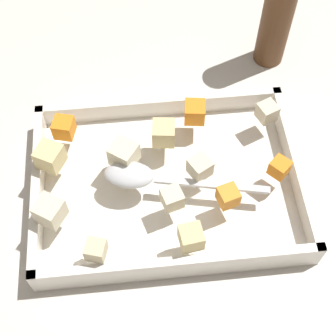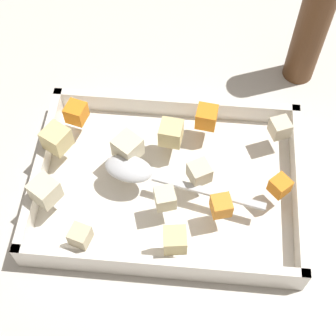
{
  "view_description": "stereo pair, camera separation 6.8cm",
  "coord_description": "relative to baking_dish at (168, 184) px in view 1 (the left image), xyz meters",
  "views": [
    {
      "loc": [
        -0.02,
        -0.35,
        0.63
      ],
      "look_at": [
        0.02,
        0.01,
        0.06
      ],
      "focal_mm": 52.92,
      "sensor_mm": 36.0,
      "label": 1
    },
    {
      "loc": [
        0.05,
        -0.35,
        0.63
      ],
      "look_at": [
        0.02,
        0.01,
        0.06
      ],
      "focal_mm": 52.92,
      "sensor_mm": 36.0,
      "label": 2
    }
  ],
  "objects": [
    {
      "name": "potato_chunk_heap_side",
      "position": [
        0.0,
        -0.05,
        0.05
      ],
      "size": [
        0.03,
        0.03,
        0.03
      ],
      "primitive_type": "cube",
      "rotation": [
        0.0,
        0.0,
        5.01
      ],
      "color": "beige",
      "rests_on": "baking_dish"
    },
    {
      "name": "pepper_mill",
      "position": [
        0.2,
        0.25,
        0.09
      ],
      "size": [
        0.05,
        0.05,
        0.23
      ],
      "color": "brown",
      "rests_on": "ground_plane"
    },
    {
      "name": "potato_chunk_back_center",
      "position": [
        -0.16,
        -0.05,
        0.05
      ],
      "size": [
        0.05,
        0.05,
        0.03
      ],
      "primitive_type": "cube",
      "rotation": [
        0.0,
        0.0,
        4.14
      ],
      "color": "beige",
      "rests_on": "baking_dish"
    },
    {
      "name": "potato_chunk_mid_left",
      "position": [
        -0.0,
        0.06,
        0.05
      ],
      "size": [
        0.04,
        0.04,
        0.03
      ],
      "primitive_type": "cube",
      "rotation": [
        0.0,
        0.0,
        6.16
      ],
      "color": "#E0CC89",
      "rests_on": "baking_dish"
    },
    {
      "name": "serving_spoon",
      "position": [
        -0.04,
        -0.01,
        0.04
      ],
      "size": [
        0.23,
        0.07,
        0.02
      ],
      "rotation": [
        0.0,
        0.0,
        6.07
      ],
      "color": "silver",
      "rests_on": "baking_dish"
    },
    {
      "name": "parsnip_chunk_corner_sw",
      "position": [
        0.15,
        0.08,
        0.05
      ],
      "size": [
        0.03,
        0.03,
        0.03
      ],
      "primitive_type": "cube",
      "rotation": [
        0.0,
        0.0,
        3.54
      ],
      "color": "beige",
      "rests_on": "baking_dish"
    },
    {
      "name": "ground_plane",
      "position": [
        -0.02,
        -0.01,
        -0.01
      ],
      "size": [
        4.0,
        4.0,
        0.0
      ],
      "primitive_type": "plane",
      "color": "beige"
    },
    {
      "name": "potato_chunk_front_center",
      "position": [
        -0.1,
        -0.11,
        0.05
      ],
      "size": [
        0.03,
        0.03,
        0.02
      ],
      "primitive_type": "cube",
      "rotation": [
        0.0,
        0.0,
        4.42
      ],
      "color": "beige",
      "rests_on": "baking_dish"
    },
    {
      "name": "potato_chunk_far_left",
      "position": [
        0.02,
        -0.11,
        0.05
      ],
      "size": [
        0.03,
        0.03,
        0.03
      ],
      "primitive_type": "cube",
      "rotation": [
        0.0,
        0.0,
        4.85
      ],
      "color": "#E0CC89",
      "rests_on": "baking_dish"
    },
    {
      "name": "baking_dish",
      "position": [
        0.0,
        0.0,
        0.0
      ],
      "size": [
        0.38,
        0.27,
        0.05
      ],
      "color": "white",
      "rests_on": "ground_plane"
    },
    {
      "name": "carrot_chunk_near_right",
      "position": [
        0.07,
        -0.05,
        0.05
      ],
      "size": [
        0.03,
        0.03,
        0.03
      ],
      "primitive_type": "cube",
      "rotation": [
        0.0,
        0.0,
        3.43
      ],
      "color": "orange",
      "rests_on": "baking_dish"
    },
    {
      "name": "carrot_chunk_near_spoon",
      "position": [
        0.15,
        -0.02,
        0.05
      ],
      "size": [
        0.03,
        0.03,
        0.02
      ],
      "primitive_type": "cube",
      "rotation": [
        0.0,
        0.0,
        3.9
      ],
      "color": "orange",
      "rests_on": "baking_dish"
    },
    {
      "name": "parsnip_chunk_corner_ne",
      "position": [
        0.04,
        -0.01,
        0.05
      ],
      "size": [
        0.04,
        0.04,
        0.03
      ],
      "primitive_type": "cube",
      "rotation": [
        0.0,
        0.0,
        0.52
      ],
      "color": "beige",
      "rests_on": "baking_dish"
    },
    {
      "name": "potato_chunk_corner_se",
      "position": [
        -0.16,
        0.03,
        0.05
      ],
      "size": [
        0.04,
        0.04,
        0.03
      ],
      "primitive_type": "cube",
      "rotation": [
        0.0,
        0.0,
        5.78
      ],
      "color": "#E0CC89",
      "rests_on": "baking_dish"
    },
    {
      "name": "carrot_chunk_center",
      "position": [
        -0.14,
        0.08,
        0.05
      ],
      "size": [
        0.03,
        0.03,
        0.03
      ],
      "primitive_type": "cube",
      "rotation": [
        0.0,
        0.0,
        1.31
      ],
      "color": "orange",
      "rests_on": "baking_dish"
    },
    {
      "name": "potato_chunk_rim_edge",
      "position": [
        -0.06,
        0.02,
        0.05
      ],
      "size": [
        0.05,
        0.05,
        0.03
      ],
      "primitive_type": "cube",
      "rotation": [
        0.0,
        0.0,
        5.66
      ],
      "color": "beige",
      "rests_on": "baking_dish"
    },
    {
      "name": "carrot_chunk_far_right",
      "position": [
        0.05,
        0.09,
        0.05
      ],
      "size": [
        0.03,
        0.03,
        0.03
      ],
      "primitive_type": "cube",
      "rotation": [
        0.0,
        0.0,
        6.15
      ],
      "color": "orange",
      "rests_on": "baking_dish"
    }
  ]
}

